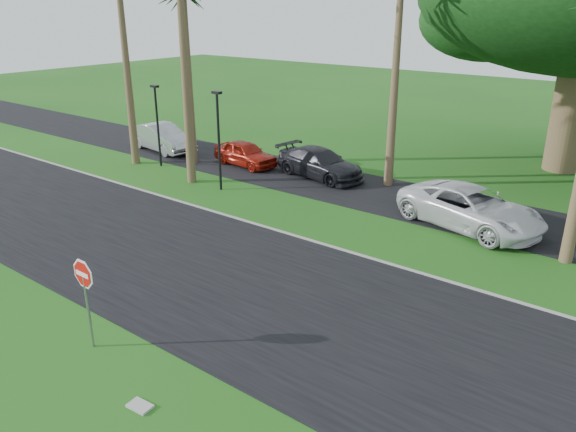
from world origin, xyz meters
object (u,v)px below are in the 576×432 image
(car_silver, at_px, (162,138))
(car_minivan, at_px, (471,208))
(stop_sign_near, at_px, (85,286))
(car_dark, at_px, (320,164))
(car_red, at_px, (245,154))

(car_silver, distance_m, car_minivan, 19.13)
(stop_sign_near, bearing_deg, car_dark, 103.66)
(stop_sign_near, distance_m, car_silver, 20.65)
(car_dark, distance_m, car_minivan, 8.82)
(stop_sign_near, relative_size, car_silver, 0.54)
(car_red, bearing_deg, car_silver, 101.38)
(car_dark, height_order, car_minivan, car_minivan)
(car_red, height_order, car_minivan, car_minivan)
(stop_sign_near, bearing_deg, car_minivan, 71.47)
(stop_sign_near, height_order, car_red, stop_sign_near)
(car_silver, bearing_deg, car_dark, -75.71)
(car_red, bearing_deg, stop_sign_near, -145.65)
(car_silver, height_order, car_minivan, car_minivan)
(car_silver, xyz_separation_m, car_red, (6.08, 0.59, -0.13))
(car_red, relative_size, car_dark, 0.79)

